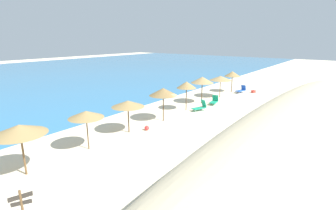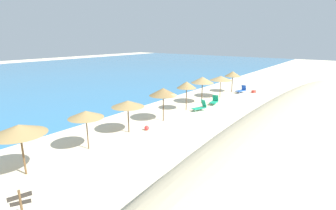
% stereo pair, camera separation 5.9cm
% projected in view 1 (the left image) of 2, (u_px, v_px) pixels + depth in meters
% --- Properties ---
extents(ground_plane, '(160.00, 160.00, 0.00)m').
position_uv_depth(ground_plane, '(191.00, 121.00, 22.33)').
color(ground_plane, beige).
extents(sea_water, '(160.00, 63.13, 0.01)m').
position_uv_depth(sea_water, '(3.00, 80.00, 44.50)').
color(sea_water, teal).
rests_on(sea_water, ground_plane).
extents(dune_ridge, '(40.30, 6.04, 2.64)m').
position_uv_depth(dune_ridge, '(289.00, 121.00, 18.30)').
color(dune_ridge, beige).
rests_on(dune_ridge, ground_plane).
extents(beach_umbrella_0, '(2.68, 2.68, 2.81)m').
position_uv_depth(beach_umbrella_0, '(20.00, 130.00, 13.00)').
color(beach_umbrella_0, brown).
rests_on(beach_umbrella_0, ground_plane).
extents(beach_umbrella_1, '(2.26, 2.26, 2.60)m').
position_uv_depth(beach_umbrella_1, '(86.00, 114.00, 16.18)').
color(beach_umbrella_1, brown).
rests_on(beach_umbrella_1, ground_plane).
extents(beach_umbrella_2, '(2.48, 2.48, 2.52)m').
position_uv_depth(beach_umbrella_2, '(128.00, 104.00, 19.18)').
color(beach_umbrella_2, brown).
rests_on(beach_umbrella_2, ground_plane).
extents(beach_umbrella_3, '(2.43, 2.43, 2.93)m').
position_uv_depth(beach_umbrella_3, '(163.00, 92.00, 21.86)').
color(beach_umbrella_3, brown).
rests_on(beach_umbrella_3, ground_plane).
extents(beach_umbrella_4, '(1.95, 1.95, 2.94)m').
position_uv_depth(beach_umbrella_4, '(186.00, 85.00, 25.10)').
color(beach_umbrella_4, brown).
rests_on(beach_umbrella_4, ground_plane).
extents(beach_umbrella_5, '(2.49, 2.49, 2.97)m').
position_uv_depth(beach_umbrella_5, '(202.00, 80.00, 27.91)').
color(beach_umbrella_5, brown).
rests_on(beach_umbrella_5, ground_plane).
extents(beach_umbrella_6, '(2.65, 2.65, 2.64)m').
position_uv_depth(beach_umbrella_6, '(221.00, 78.00, 30.83)').
color(beach_umbrella_6, brown).
rests_on(beach_umbrella_6, ground_plane).
extents(beach_umbrella_7, '(2.12, 2.12, 2.80)m').
position_uv_depth(beach_umbrella_7, '(232.00, 74.00, 33.86)').
color(beach_umbrella_7, brown).
rests_on(beach_umbrella_7, ground_plane).
extents(lounge_chair_0, '(1.67, 1.02, 0.98)m').
position_uv_depth(lounge_chair_0, '(241.00, 90.00, 33.89)').
color(lounge_chair_0, blue).
rests_on(lounge_chair_0, ground_plane).
extents(lounge_chair_1, '(1.60, 1.11, 1.08)m').
position_uv_depth(lounge_chair_1, '(200.00, 107.00, 25.51)').
color(lounge_chair_1, '#199972').
rests_on(lounge_chair_1, ground_plane).
extents(lounge_chair_2, '(1.37, 0.83, 0.99)m').
position_uv_depth(lounge_chair_2, '(214.00, 101.00, 27.95)').
color(lounge_chair_2, '#199972').
rests_on(lounge_chair_2, ground_plane).
extents(wooden_signpost, '(0.81, 0.39, 1.52)m').
position_uv_depth(wooden_signpost, '(22.00, 204.00, 9.72)').
color(wooden_signpost, brown).
rests_on(wooden_signpost, ground_plane).
extents(beach_ball, '(0.37, 0.37, 0.37)m').
position_uv_depth(beach_ball, '(147.00, 128.00, 20.13)').
color(beach_ball, red).
rests_on(beach_ball, ground_plane).
extents(cooler_box, '(0.59, 0.52, 0.31)m').
position_uv_depth(cooler_box, '(253.00, 92.00, 33.97)').
color(cooler_box, red).
rests_on(cooler_box, ground_plane).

